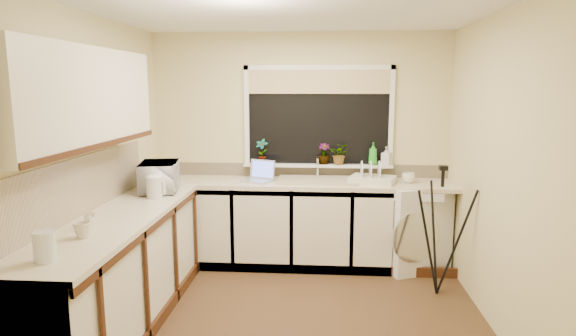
{
  "coord_description": "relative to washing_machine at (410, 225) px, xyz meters",
  "views": [
    {
      "loc": [
        0.26,
        -3.72,
        1.88
      ],
      "look_at": [
        -0.06,
        0.55,
        1.15
      ],
      "focal_mm": 30.02,
      "sensor_mm": 36.0,
      "label": 1
    }
  ],
  "objects": [
    {
      "name": "floor",
      "position": [
        -1.17,
        -1.22,
        -0.44
      ],
      "size": [
        3.2,
        3.2,
        0.0
      ],
      "primitive_type": "plane",
      "color": "#533921",
      "rests_on": "ground"
    },
    {
      "name": "ceiling",
      "position": [
        -1.17,
        -1.22,
        2.01
      ],
      "size": [
        3.2,
        3.2,
        0.0
      ],
      "primitive_type": "plane",
      "rotation": [
        3.14,
        0.0,
        0.0
      ],
      "color": "white",
      "rests_on": "ground"
    },
    {
      "name": "wall_back",
      "position": [
        -1.17,
        0.28,
        0.78
      ],
      "size": [
        3.2,
        0.0,
        3.2
      ],
      "primitive_type": "plane",
      "rotation": [
        1.57,
        0.0,
        0.0
      ],
      "color": "beige",
      "rests_on": "ground"
    },
    {
      "name": "wall_front",
      "position": [
        -1.17,
        -2.72,
        0.78
      ],
      "size": [
        3.2,
        0.0,
        3.2
      ],
      "primitive_type": "plane",
      "rotation": [
        -1.57,
        0.0,
        0.0
      ],
      "color": "beige",
      "rests_on": "ground"
    },
    {
      "name": "wall_left",
      "position": [
        -2.77,
        -1.22,
        0.78
      ],
      "size": [
        0.0,
        3.0,
        3.0
      ],
      "primitive_type": "plane",
      "rotation": [
        1.57,
        0.0,
        1.57
      ],
      "color": "beige",
      "rests_on": "ground"
    },
    {
      "name": "wall_right",
      "position": [
        0.43,
        -1.22,
        0.78
      ],
      "size": [
        0.0,
        3.0,
        3.0
      ],
      "primitive_type": "plane",
      "rotation": [
        1.57,
        0.0,
        -1.57
      ],
      "color": "beige",
      "rests_on": "ground"
    },
    {
      "name": "base_cabinet_back",
      "position": [
        -1.5,
        -0.02,
        -0.01
      ],
      "size": [
        2.55,
        0.6,
        0.86
      ],
      "primitive_type": "cube",
      "color": "silver",
      "rests_on": "floor"
    },
    {
      "name": "base_cabinet_left",
      "position": [
        -2.47,
        -1.52,
        -0.01
      ],
      "size": [
        0.54,
        2.4,
        0.86
      ],
      "primitive_type": "cube",
      "color": "silver",
      "rests_on": "floor"
    },
    {
      "name": "worktop_back",
      "position": [
        -1.17,
        -0.02,
        0.44
      ],
      "size": [
        3.2,
        0.6,
        0.04
      ],
      "primitive_type": "cube",
      "color": "beige",
      "rests_on": "base_cabinet_back"
    },
    {
      "name": "worktop_left",
      "position": [
        -2.47,
        -1.52,
        0.44
      ],
      "size": [
        0.6,
        2.4,
        0.04
      ],
      "primitive_type": "cube",
      "color": "beige",
      "rests_on": "base_cabinet_left"
    },
    {
      "name": "upper_cabinet",
      "position": [
        -2.61,
        -1.67,
        1.36
      ],
      "size": [
        0.28,
        1.9,
        0.7
      ],
      "primitive_type": "cube",
      "color": "silver",
      "rests_on": "wall_left"
    },
    {
      "name": "splashback_left",
      "position": [
        -2.76,
        -1.52,
        0.68
      ],
      "size": [
        0.02,
        2.4,
        0.45
      ],
      "primitive_type": "cube",
      "color": "beige",
      "rests_on": "wall_left"
    },
    {
      "name": "splashback_back",
      "position": [
        -1.17,
        0.27,
        0.53
      ],
      "size": [
        3.2,
        0.02,
        0.14
      ],
      "primitive_type": "cube",
      "color": "beige",
      "rests_on": "wall_back"
    },
    {
      "name": "window_glass",
      "position": [
        -0.97,
        0.27,
        1.11
      ],
      "size": [
        1.5,
        0.02,
        1.0
      ],
      "primitive_type": "cube",
      "color": "black",
      "rests_on": "wall_back"
    },
    {
      "name": "window_blind",
      "position": [
        -0.97,
        0.24,
        1.48
      ],
      "size": [
        1.5,
        0.02,
        0.25
      ],
      "primitive_type": "cube",
      "color": "tan",
      "rests_on": "wall_back"
    },
    {
      "name": "windowsill",
      "position": [
        -0.97,
        0.21,
        0.59
      ],
      "size": [
        1.6,
        0.14,
        0.03
      ],
      "primitive_type": "cube",
      "color": "white",
      "rests_on": "wall_back"
    },
    {
      "name": "sink",
      "position": [
        -0.97,
        -0.02,
        0.47
      ],
      "size": [
        0.82,
        0.46,
        0.03
      ],
      "primitive_type": "cube",
      "color": "tan",
      "rests_on": "worktop_back"
    },
    {
      "name": "faucet",
      "position": [
        -0.97,
        0.16,
        0.58
      ],
      "size": [
        0.03,
        0.03,
        0.24
      ],
      "primitive_type": "cylinder",
      "color": "silver",
      "rests_on": "worktop_back"
    },
    {
      "name": "washing_machine",
      "position": [
        0.0,
        0.0,
        0.0
      ],
      "size": [
        0.81,
        0.8,
        0.89
      ],
      "primitive_type": "cube",
      "rotation": [
        0.0,
        0.0,
        0.41
      ],
      "color": "silver",
      "rests_on": "floor"
    },
    {
      "name": "laptop",
      "position": [
        -1.58,
        -0.03,
        0.51
      ],
      "size": [
        0.36,
        0.34,
        0.22
      ],
      "rotation": [
        0.0,
        0.0,
        -0.41
      ],
      "color": "#ADADB5",
      "rests_on": "worktop_back"
    },
    {
      "name": "kettle",
      "position": [
        -2.4,
        -0.87,
        0.55
      ],
      "size": [
        0.14,
        0.14,
        0.19
      ],
      "primitive_type": "cylinder",
      "color": "silver",
      "rests_on": "worktop_left"
    },
    {
      "name": "dish_rack",
      "position": [
        -0.41,
        -0.05,
        0.49
      ],
      "size": [
        0.52,
        0.45,
        0.07
      ],
      "primitive_type": "cube",
      "rotation": [
        0.0,
        0.0,
        -0.31
      ],
      "color": "beige",
      "rests_on": "worktop_back"
    },
    {
      "name": "tripod",
      "position": [
        0.14,
        -0.69,
        0.15
      ],
      "size": [
        0.78,
        0.78,
        1.19
      ],
      "primitive_type": null,
      "rotation": [
        0.0,
        0.0,
        -0.41
      ],
      "color": "black",
      "rests_on": "floor"
    },
    {
      "name": "glass_jug",
      "position": [
        -2.47,
        -2.45,
        0.55
      ],
      "size": [
        0.12,
        0.12,
        0.18
      ],
      "primitive_type": "cylinder",
      "color": "silver",
      "rests_on": "worktop_left"
    },
    {
      "name": "steel_jar",
      "position": [
        -2.52,
        -1.81,
        0.51
      ],
      "size": [
        0.08,
        0.08,
        0.11
      ],
      "primitive_type": "cylinder",
      "color": "white",
      "rests_on": "worktop_left"
    },
    {
      "name": "microwave",
      "position": [
        -2.45,
        -0.58,
        0.59
      ],
      "size": [
        0.43,
        0.55,
        0.27
      ],
      "primitive_type": "imported",
      "rotation": [
        0.0,
        0.0,
        1.78
      ],
      "color": "white",
      "rests_on": "worktop_left"
    },
    {
      "name": "plant_a",
      "position": [
        -1.58,
        0.2,
        0.74
      ],
      "size": [
        0.17,
        0.14,
        0.27
      ],
      "primitive_type": "imported",
      "rotation": [
        0.0,
        0.0,
        -0.35
      ],
      "color": "#999999",
      "rests_on": "windowsill"
    },
    {
      "name": "plant_c",
      "position": [
        -0.9,
        0.2,
        0.72
      ],
      "size": [
        0.15,
        0.15,
        0.23
      ],
      "primitive_type": "imported",
      "rotation": [
        0.0,
        0.0,
        0.23
      ],
      "color": "#999999",
      "rests_on": "windowsill"
    },
    {
      "name": "plant_d",
      "position": [
        -0.74,
        0.18,
        0.72
      ],
      "size": [
        0.23,
        0.21,
        0.23
      ],
      "primitive_type": "imported",
      "rotation": [
        0.0,
        0.0,
        -0.18
      ],
      "color": "#999999",
      "rests_on": "windowsill"
    },
    {
      "name": "soap_bottle_green",
      "position": [
        -0.38,
        0.18,
        0.73
      ],
      "size": [
        0.11,
        0.11,
        0.24
      ],
      "primitive_type": "imported",
      "rotation": [
        0.0,
        0.0,
        -0.23
      ],
      "color": "green",
      "rests_on": "windowsill"
    },
    {
      "name": "soap_bottle_clear",
      "position": [
        -0.24,
        0.2,
        0.7
      ],
      "size": [
        0.12,
        0.12,
        0.2
      ],
      "primitive_type": "imported",
      "rotation": [
        0.0,
        0.0,
        -0.4
      ],
      "color": "#999999",
      "rests_on": "windowsill"
    },
    {
      "name": "cup_back",
      "position": [
        -0.04,
        -0.02,
        0.51
      ],
      "size": [
        0.17,
        0.17,
        0.1
      ],
      "primitive_type": "imported",
      "rotation": [
        0.0,
        0.0,
        0.39
      ],
      "color": "silver",
      "rests_on": "worktop_back"
    },
    {
      "name": "cup_left",
      "position": [
        -2.48,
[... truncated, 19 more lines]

